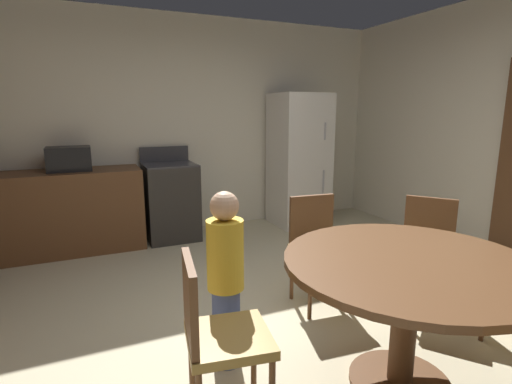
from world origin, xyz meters
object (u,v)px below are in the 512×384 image
person_child (226,276)px  refrigerator (299,160)px  chair_west (215,331)px  chair_northeast (426,246)px  chair_north (317,243)px  microwave (69,159)px  oven_range (171,201)px  dining_table (407,285)px

person_child → refrigerator: bearing=87.3°
refrigerator → chair_west: size_ratio=2.02×
chair_northeast → chair_west: bearing=-23.2°
person_child → chair_west: bearing=-80.9°
refrigerator → chair_northeast: size_ratio=2.02×
chair_northeast → chair_north: 0.84m
person_child → microwave: bearing=143.1°
oven_range → microwave: size_ratio=2.50×
oven_range → person_child: oven_range is taller
microwave → person_child: microwave is taller
oven_range → microwave: 1.21m
refrigerator → chair_west: refrigerator is taller
chair_west → chair_northeast: bearing=23.2°
microwave → refrigerator: bearing=-1.0°
oven_range → chair_northeast: bearing=-60.0°
microwave → chair_northeast: size_ratio=0.51×
microwave → chair_west: (0.65, -3.02, -0.53)m
microwave → oven_range: bearing=0.2°
microwave → chair_west: microwave is taller
refrigerator → chair_west: (-2.16, -2.97, -0.38)m
refrigerator → microwave: refrigerator is taller
oven_range → dining_table: bearing=-78.9°
refrigerator → chair_north: size_ratio=2.02×
dining_table → chair_north: bearing=84.6°
microwave → person_child: size_ratio=0.40×
chair_west → chair_north: (1.14, 0.89, 0.00)m
chair_northeast → person_child: 1.68m
refrigerator → microwave: 2.81m
chair_northeast → person_child: (-1.68, -0.06, 0.08)m
chair_west → chair_north: bearing=46.7°
microwave → chair_northeast: bearing=-45.0°
microwave → dining_table: size_ratio=0.33×
chair_west → person_child: person_child is taller
microwave → dining_table: (1.70, -3.18, -0.42)m
chair_north → person_child: (-0.94, -0.47, 0.08)m
dining_table → oven_range: bearing=101.1°
chair_north → oven_range: bearing=-155.8°
refrigerator → chair_north: 2.34m
microwave → chair_west: 3.13m
chair_northeast → refrigerator: bearing=-133.8°
refrigerator → dining_table: size_ratio=1.31×
oven_range → refrigerator: refrigerator is taller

